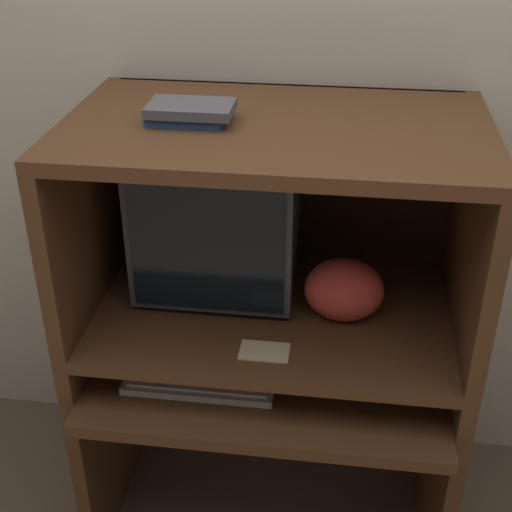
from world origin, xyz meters
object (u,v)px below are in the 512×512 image
crt_monitor (219,219)px  snack_bag (344,290)px  keyboard (200,380)px  book_stack (189,112)px  mouse (296,389)px

crt_monitor → snack_bag: 0.40m
keyboard → book_stack: bearing=101.2°
mouse → book_stack: book_stack is taller
mouse → crt_monitor: bearing=131.2°
mouse → snack_bag: bearing=56.6°
mouse → keyboard: bearing=179.1°
keyboard → mouse: mouse is taller
keyboard → snack_bag: bearing=23.6°
keyboard → book_stack: book_stack is taller
snack_bag → crt_monitor: bearing=161.5°
book_stack → keyboard: bearing=-78.8°
snack_bag → mouse: bearing=-123.4°
snack_bag → book_stack: book_stack is taller
snack_bag → book_stack: bearing=179.4°
crt_monitor → keyboard: (-0.01, -0.28, -0.35)m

